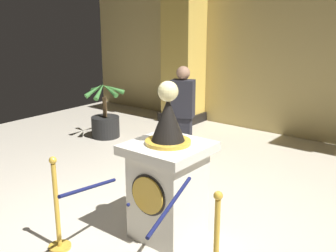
% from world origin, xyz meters
% --- Properties ---
extents(ground_plane, '(11.27, 11.27, 0.00)m').
position_xyz_m(ground_plane, '(0.00, 0.00, 0.00)').
color(ground_plane, beige).
extents(back_wall, '(11.27, 0.16, 4.04)m').
position_xyz_m(back_wall, '(0.00, 4.79, 2.02)').
color(back_wall, tan).
rests_on(back_wall, ground_plane).
extents(pedestal_clock, '(0.82, 0.82, 1.77)m').
position_xyz_m(pedestal_clock, '(0.29, 0.17, 0.68)').
color(pedestal_clock, silver).
rests_on(pedestal_clock, ground_plane).
extents(stanchion_near, '(0.24, 0.24, 1.04)m').
position_xyz_m(stanchion_near, '(-0.46, -0.76, 0.37)').
color(stanchion_near, gold).
rests_on(stanchion_near, ground_plane).
extents(velvet_rope, '(1.08, 1.06, 0.22)m').
position_xyz_m(velvet_rope, '(0.40, -0.56, 0.79)').
color(velvet_rope, '#141947').
extents(column_left, '(0.90, 0.90, 3.88)m').
position_xyz_m(column_left, '(-2.56, 4.37, 1.93)').
color(column_left, black).
rests_on(column_left, ground_plane).
extents(potted_palm_left, '(0.84, 0.78, 1.16)m').
position_xyz_m(potted_palm_left, '(-3.03, 2.34, 0.34)').
color(potted_palm_left, black).
rests_on(potted_palm_left, ground_plane).
extents(bystander_guest, '(0.42, 0.34, 1.63)m').
position_xyz_m(bystander_guest, '(-0.91, 2.09, 0.86)').
color(bystander_guest, '#26262D').
rests_on(bystander_guest, ground_plane).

